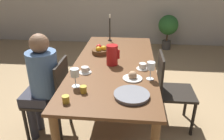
# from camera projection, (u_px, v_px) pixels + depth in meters

# --- Properties ---
(ground_plane) EXTENTS (20.00, 20.00, 0.00)m
(ground_plane) POSITION_uv_depth(u_px,v_px,m) (114.00, 117.00, 2.80)
(ground_plane) COLOR tan
(dining_table) EXTENTS (0.91, 2.04, 0.76)m
(dining_table) POSITION_uv_depth(u_px,v_px,m) (115.00, 70.00, 2.52)
(dining_table) COLOR brown
(dining_table) RESTS_ON ground_plane
(chair_person_side) EXTENTS (0.42, 0.42, 0.89)m
(chair_person_side) POSITION_uv_depth(u_px,v_px,m) (53.00, 96.00, 2.36)
(chair_person_side) COLOR black
(chair_person_side) RESTS_ON ground_plane
(chair_opposite) EXTENTS (0.42, 0.42, 0.89)m
(chair_opposite) POSITION_uv_depth(u_px,v_px,m) (170.00, 89.00, 2.50)
(chair_opposite) COLOR black
(chair_opposite) RESTS_ON ground_plane
(person_seated) EXTENTS (0.39, 0.41, 1.18)m
(person_seated) POSITION_uv_depth(u_px,v_px,m) (41.00, 79.00, 2.24)
(person_seated) COLOR #33333D
(person_seated) RESTS_ON ground_plane
(red_pitcher) EXTENTS (0.15, 0.13, 0.22)m
(red_pitcher) POSITION_uv_depth(u_px,v_px,m) (112.00, 55.00, 2.39)
(red_pitcher) COLOR red
(red_pitcher) RESTS_ON dining_table
(wine_glass_water) EXTENTS (0.08, 0.08, 0.18)m
(wine_glass_water) POSITION_uv_depth(u_px,v_px,m) (151.00, 67.00, 2.06)
(wine_glass_water) COLOR white
(wine_glass_water) RESTS_ON dining_table
(wine_glass_juice) EXTENTS (0.08, 0.08, 0.18)m
(wine_glass_juice) POSITION_uv_depth(u_px,v_px,m) (75.00, 74.00, 1.93)
(wine_glass_juice) COLOR white
(wine_glass_juice) RESTS_ON dining_table
(teacup_near_person) EXTENTS (0.13, 0.13, 0.06)m
(teacup_near_person) POSITION_uv_depth(u_px,v_px,m) (85.00, 70.00, 2.23)
(teacup_near_person) COLOR silver
(teacup_near_person) RESTS_ON dining_table
(teacup_across) EXTENTS (0.13, 0.13, 0.06)m
(teacup_across) POSITION_uv_depth(u_px,v_px,m) (143.00, 67.00, 2.32)
(teacup_across) COLOR silver
(teacup_across) RESTS_ON dining_table
(serving_tray) EXTENTS (0.30, 0.30, 0.03)m
(serving_tray) POSITION_uv_depth(u_px,v_px,m) (132.00, 95.00, 1.82)
(serving_tray) COLOR gray
(serving_tray) RESTS_ON dining_table
(bread_plate) EXTENTS (0.19, 0.19, 0.08)m
(bread_plate) POSITION_uv_depth(u_px,v_px,m) (133.00, 77.00, 2.11)
(bread_plate) COLOR silver
(bread_plate) RESTS_ON dining_table
(jam_jar_amber) EXTENTS (0.06, 0.06, 0.06)m
(jam_jar_amber) POSITION_uv_depth(u_px,v_px,m) (83.00, 89.00, 1.87)
(jam_jar_amber) COLOR gold
(jam_jar_amber) RESTS_ON dining_table
(jam_jar_red) EXTENTS (0.06, 0.06, 0.06)m
(jam_jar_red) POSITION_uv_depth(u_px,v_px,m) (66.00, 99.00, 1.73)
(jam_jar_red) COLOR gold
(jam_jar_red) RESTS_ON dining_table
(fruit_bowl) EXTENTS (0.21, 0.21, 0.11)m
(fruit_bowl) POSITION_uv_depth(u_px,v_px,m) (100.00, 51.00, 2.73)
(fruit_bowl) COLOR brown
(fruit_bowl) RESTS_ON dining_table
(candlestick_tall) EXTENTS (0.06, 0.06, 0.39)m
(candlestick_tall) POSITION_uv_depth(u_px,v_px,m) (110.00, 30.00, 3.19)
(candlestick_tall) COLOR black
(candlestick_tall) RESTS_ON dining_table
(potted_plant) EXTENTS (0.45, 0.45, 0.80)m
(potted_plant) POSITION_uv_depth(u_px,v_px,m) (168.00, 27.00, 5.01)
(potted_plant) COLOR #4C4742
(potted_plant) RESTS_ON ground_plane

